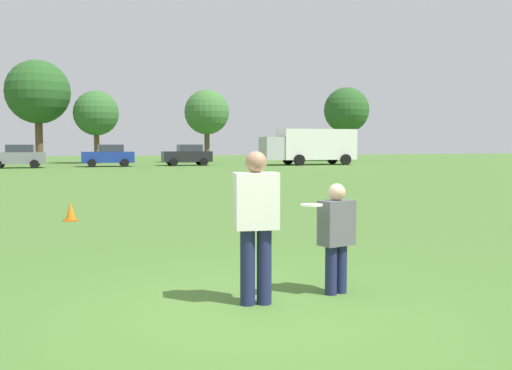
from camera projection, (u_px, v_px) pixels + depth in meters
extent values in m
plane|color=#47702D|center=(253.00, 310.00, 6.43)|extent=(170.00, 170.00, 0.00)
cylinder|color=#1E234C|center=(248.00, 267.00, 6.63)|extent=(0.18, 0.18, 0.90)
cylinder|color=#1E234C|center=(264.00, 266.00, 6.67)|extent=(0.18, 0.18, 0.90)
cube|color=silver|center=(256.00, 201.00, 6.59)|extent=(0.53, 0.34, 0.66)
sphere|color=#8C664C|center=(256.00, 162.00, 6.56)|extent=(0.25, 0.25, 0.25)
cylinder|color=#1E234C|center=(341.00, 269.00, 7.19)|extent=(0.15, 0.15, 0.62)
cylinder|color=#1E234C|center=(331.00, 270.00, 7.09)|extent=(0.15, 0.15, 0.62)
cube|color=#595960|center=(337.00, 223.00, 7.10)|extent=(0.49, 0.36, 0.57)
sphere|color=#D8AD8C|center=(337.00, 192.00, 7.07)|extent=(0.22, 0.22, 0.22)
cylinder|color=white|center=(312.00, 205.00, 6.80)|extent=(0.27, 0.27, 0.04)
cube|color=#D8590C|center=(71.00, 220.00, 13.90)|extent=(0.32, 0.32, 0.03)
cone|color=orange|center=(71.00, 211.00, 13.88)|extent=(0.24, 0.24, 0.45)
cube|color=slate|center=(17.00, 158.00, 43.93)|extent=(4.23, 1.87, 0.90)
cube|color=#2D333D|center=(20.00, 149.00, 43.95)|extent=(2.03, 1.67, 0.64)
cylinder|color=black|center=(1.00, 164.00, 44.51)|extent=(0.66, 0.23, 0.66)
cylinder|color=black|center=(34.00, 164.00, 43.41)|extent=(0.66, 0.23, 0.66)
cylinder|color=black|center=(36.00, 163.00, 45.31)|extent=(0.66, 0.23, 0.66)
cube|color=navy|center=(108.00, 157.00, 46.71)|extent=(4.23, 1.87, 0.90)
cube|color=#2D333D|center=(111.00, 148.00, 46.73)|extent=(2.03, 1.67, 0.64)
cylinder|color=black|center=(92.00, 163.00, 45.40)|extent=(0.66, 0.23, 0.66)
cylinder|color=black|center=(91.00, 162.00, 47.30)|extent=(0.66, 0.23, 0.66)
cylinder|color=black|center=(125.00, 163.00, 46.19)|extent=(0.66, 0.23, 0.66)
cylinder|color=black|center=(123.00, 162.00, 48.09)|extent=(0.66, 0.23, 0.66)
cube|color=black|center=(187.00, 156.00, 49.07)|extent=(4.23, 1.87, 0.90)
cube|color=#2D333D|center=(190.00, 148.00, 49.09)|extent=(2.03, 1.67, 0.64)
cylinder|color=black|center=(174.00, 162.00, 47.76)|extent=(0.66, 0.23, 0.66)
cylinder|color=black|center=(170.00, 161.00, 49.65)|extent=(0.66, 0.23, 0.66)
cylinder|color=black|center=(204.00, 162.00, 48.55)|extent=(0.66, 0.23, 0.66)
cylinder|color=black|center=(199.00, 161.00, 50.45)|extent=(0.66, 0.23, 0.66)
cube|color=white|center=(317.00, 144.00, 50.53)|extent=(6.84, 2.61, 2.70)
cube|color=#B2B2B7|center=(272.00, 148.00, 49.28)|extent=(1.84, 2.33, 2.00)
cylinder|color=black|center=(299.00, 160.00, 48.66)|extent=(0.96, 0.30, 0.96)
cylinder|color=black|center=(288.00, 159.00, 51.26)|extent=(0.96, 0.30, 0.96)
cylinder|color=black|center=(346.00, 160.00, 50.01)|extent=(0.96, 0.30, 0.96)
cylinder|color=black|center=(332.00, 159.00, 52.61)|extent=(0.96, 0.30, 0.96)
cylinder|color=brown|center=(39.00, 141.00, 54.46)|extent=(0.71, 0.71, 4.26)
sphere|color=#285623|center=(38.00, 92.00, 54.12)|extent=(6.09, 6.09, 6.09)
cylinder|color=brown|center=(97.00, 148.00, 54.24)|extent=(0.50, 0.50, 2.99)
sphere|color=#33662D|center=(96.00, 113.00, 53.99)|extent=(4.28, 4.28, 4.28)
cylinder|color=brown|center=(207.00, 147.00, 57.05)|extent=(0.53, 0.53, 3.15)
sphere|color=#3D7033|center=(207.00, 112.00, 56.79)|extent=(4.51, 4.51, 4.51)
cylinder|color=brown|center=(346.00, 145.00, 61.78)|extent=(0.58, 0.58, 3.45)
sphere|color=#285623|center=(346.00, 110.00, 61.50)|extent=(4.93, 4.93, 4.93)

